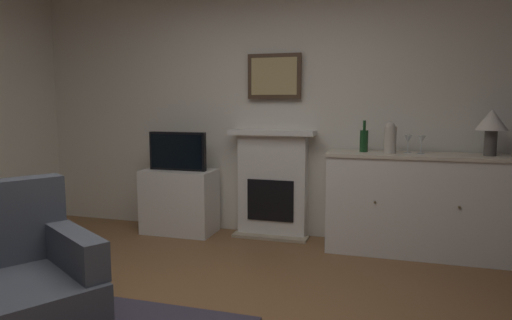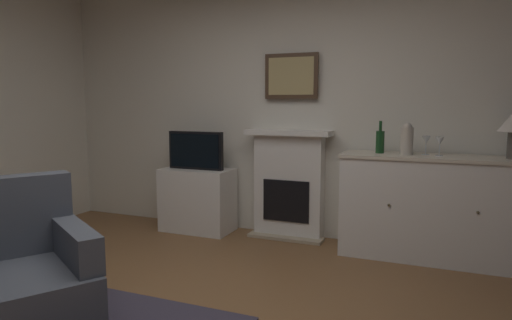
{
  "view_description": "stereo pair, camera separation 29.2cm",
  "coord_description": "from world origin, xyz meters",
  "px_view_note": "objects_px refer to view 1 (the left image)",
  "views": [
    {
      "loc": [
        1.07,
        -2.18,
        1.36
      ],
      "look_at": [
        0.24,
        0.6,
        1.0
      ],
      "focal_mm": 31.6,
      "sensor_mm": 36.0,
      "label": 1
    },
    {
      "loc": [
        1.35,
        -2.08,
        1.36
      ],
      "look_at": [
        0.24,
        0.6,
        1.0
      ],
      "focal_mm": 31.6,
      "sensor_mm": 36.0,
      "label": 2
    }
  ],
  "objects_px": {
    "wine_glass_left": "(408,140)",
    "tv_cabinet": "(180,201)",
    "table_lamp": "(492,123)",
    "tv_set": "(177,151)",
    "wine_bottle": "(364,140)",
    "fireplace_unit": "(273,184)",
    "armchair": "(10,284)",
    "vase_decorative": "(390,138)",
    "sideboard_cabinet": "(415,204)",
    "wine_glass_center": "(421,140)",
    "framed_picture": "(274,76)"
  },
  "relations": [
    {
      "from": "framed_picture",
      "to": "wine_glass_center",
      "type": "bearing_deg",
      "value": -9.74
    },
    {
      "from": "vase_decorative",
      "to": "tv_cabinet",
      "type": "distance_m",
      "value": 2.24
    },
    {
      "from": "wine_bottle",
      "to": "tv_set",
      "type": "height_order",
      "value": "wine_bottle"
    },
    {
      "from": "wine_bottle",
      "to": "armchair",
      "type": "bearing_deg",
      "value": -126.13
    },
    {
      "from": "sideboard_cabinet",
      "to": "table_lamp",
      "type": "xyz_separation_m",
      "value": [
        0.59,
        0.0,
        0.74
      ]
    },
    {
      "from": "framed_picture",
      "to": "wine_glass_left",
      "type": "bearing_deg",
      "value": -8.18
    },
    {
      "from": "fireplace_unit",
      "to": "wine_glass_center",
      "type": "relative_size",
      "value": 6.67
    },
    {
      "from": "wine_glass_left",
      "to": "tv_set",
      "type": "bearing_deg",
      "value": -178.88
    },
    {
      "from": "vase_decorative",
      "to": "tv_cabinet",
      "type": "relative_size",
      "value": 0.38
    },
    {
      "from": "wine_glass_left",
      "to": "tv_cabinet",
      "type": "relative_size",
      "value": 0.22
    },
    {
      "from": "framed_picture",
      "to": "wine_bottle",
      "type": "relative_size",
      "value": 1.9
    },
    {
      "from": "sideboard_cabinet",
      "to": "vase_decorative",
      "type": "relative_size",
      "value": 5.61
    },
    {
      "from": "tv_set",
      "to": "fireplace_unit",
      "type": "bearing_deg",
      "value": 10.77
    },
    {
      "from": "wine_glass_center",
      "to": "tv_cabinet",
      "type": "relative_size",
      "value": 0.22
    },
    {
      "from": "fireplace_unit",
      "to": "wine_glass_center",
      "type": "xyz_separation_m",
      "value": [
        1.41,
        -0.2,
        0.49
      ]
    },
    {
      "from": "framed_picture",
      "to": "vase_decorative",
      "type": "height_order",
      "value": "framed_picture"
    },
    {
      "from": "tv_set",
      "to": "sideboard_cabinet",
      "type": "bearing_deg",
      "value": 0.2
    },
    {
      "from": "framed_picture",
      "to": "wine_bottle",
      "type": "xyz_separation_m",
      "value": [
        0.91,
        -0.2,
        -0.61
      ]
    },
    {
      "from": "table_lamp",
      "to": "tv_set",
      "type": "bearing_deg",
      "value": -179.84
    },
    {
      "from": "sideboard_cabinet",
      "to": "vase_decorative",
      "type": "xyz_separation_m",
      "value": [
        -0.23,
        -0.05,
        0.6
      ]
    },
    {
      "from": "wine_glass_left",
      "to": "tv_cabinet",
      "type": "bearing_deg",
      "value": -179.47
    },
    {
      "from": "wine_bottle",
      "to": "wine_glass_center",
      "type": "bearing_deg",
      "value": -4.58
    },
    {
      "from": "wine_bottle",
      "to": "fireplace_unit",
      "type": "bearing_deg",
      "value": 170.25
    },
    {
      "from": "armchair",
      "to": "fireplace_unit",
      "type": "bearing_deg",
      "value": 71.94
    },
    {
      "from": "sideboard_cabinet",
      "to": "armchair",
      "type": "bearing_deg",
      "value": -133.03
    },
    {
      "from": "wine_bottle",
      "to": "tv_cabinet",
      "type": "relative_size",
      "value": 0.39
    },
    {
      "from": "tv_set",
      "to": "table_lamp",
      "type": "bearing_deg",
      "value": 0.16
    },
    {
      "from": "wine_bottle",
      "to": "vase_decorative",
      "type": "xyz_separation_m",
      "value": [
        0.23,
        -0.07,
        0.03
      ]
    },
    {
      "from": "wine_glass_left",
      "to": "armchair",
      "type": "bearing_deg",
      "value": -131.58
    },
    {
      "from": "fireplace_unit",
      "to": "vase_decorative",
      "type": "height_order",
      "value": "vase_decorative"
    },
    {
      "from": "fireplace_unit",
      "to": "vase_decorative",
      "type": "relative_size",
      "value": 3.91
    },
    {
      "from": "tv_set",
      "to": "wine_bottle",
      "type": "bearing_deg",
      "value": 0.89
    },
    {
      "from": "fireplace_unit",
      "to": "vase_decorative",
      "type": "xyz_separation_m",
      "value": [
        1.14,
        -0.23,
        0.51
      ]
    },
    {
      "from": "tv_cabinet",
      "to": "armchair",
      "type": "bearing_deg",
      "value": -86.4
    },
    {
      "from": "fireplace_unit",
      "to": "wine_bottle",
      "type": "relative_size",
      "value": 3.79
    },
    {
      "from": "fireplace_unit",
      "to": "wine_bottle",
      "type": "xyz_separation_m",
      "value": [
        0.91,
        -0.16,
        0.48
      ]
    },
    {
      "from": "wine_bottle",
      "to": "tv_set",
      "type": "xyz_separation_m",
      "value": [
        -1.88,
        -0.03,
        -0.16
      ]
    },
    {
      "from": "vase_decorative",
      "to": "tv_set",
      "type": "xyz_separation_m",
      "value": [
        -2.12,
        0.04,
        -0.19
      ]
    },
    {
      "from": "table_lamp",
      "to": "wine_glass_left",
      "type": "xyz_separation_m",
      "value": [
        -0.67,
        0.04,
        -0.16
      ]
    },
    {
      "from": "armchair",
      "to": "framed_picture",
      "type": "bearing_deg",
      "value": 72.24
    },
    {
      "from": "sideboard_cabinet",
      "to": "tv_cabinet",
      "type": "xyz_separation_m",
      "value": [
        -2.35,
        0.02,
        -0.13
      ]
    },
    {
      "from": "sideboard_cabinet",
      "to": "wine_bottle",
      "type": "relative_size",
      "value": 5.44
    },
    {
      "from": "wine_bottle",
      "to": "armchair",
      "type": "distance_m",
      "value": 3.01
    },
    {
      "from": "table_lamp",
      "to": "wine_glass_center",
      "type": "bearing_deg",
      "value": -178.05
    },
    {
      "from": "table_lamp",
      "to": "wine_glass_left",
      "type": "distance_m",
      "value": 0.68
    },
    {
      "from": "tv_cabinet",
      "to": "vase_decorative",
      "type": "bearing_deg",
      "value": -1.76
    },
    {
      "from": "framed_picture",
      "to": "wine_glass_left",
      "type": "distance_m",
      "value": 1.44
    },
    {
      "from": "armchair",
      "to": "wine_glass_left",
      "type": "bearing_deg",
      "value": 48.42
    },
    {
      "from": "fireplace_unit",
      "to": "framed_picture",
      "type": "bearing_deg",
      "value": 90.0
    },
    {
      "from": "tv_set",
      "to": "armchair",
      "type": "height_order",
      "value": "tv_set"
    }
  ]
}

